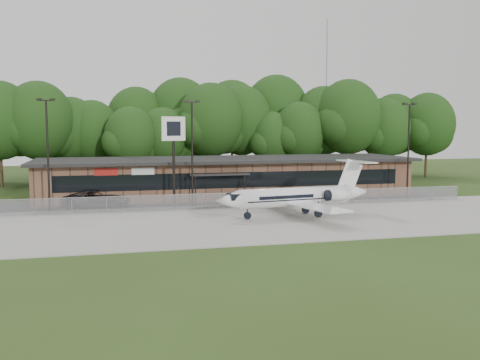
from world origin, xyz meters
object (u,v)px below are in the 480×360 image
object	(u,v)px
suv	(97,199)
pole_sign	(173,138)
terminal	(227,177)
business_jet	(299,197)

from	to	relation	value
suv	pole_sign	size ratio (longest dim) A/B	0.72
terminal	suv	distance (m)	14.92
terminal	business_jet	world-z (taller)	business_jet
suv	business_jet	bearing A→B (deg)	-111.66
terminal	business_jet	xyz separation A→B (m)	(2.95, -15.15, -0.45)
terminal	pole_sign	distance (m)	10.78
pole_sign	suv	bearing A→B (deg)	156.02
terminal	business_jet	distance (m)	15.44
terminal	business_jet	size ratio (longest dim) A/B	2.85
terminal	business_jet	bearing A→B (deg)	-78.97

